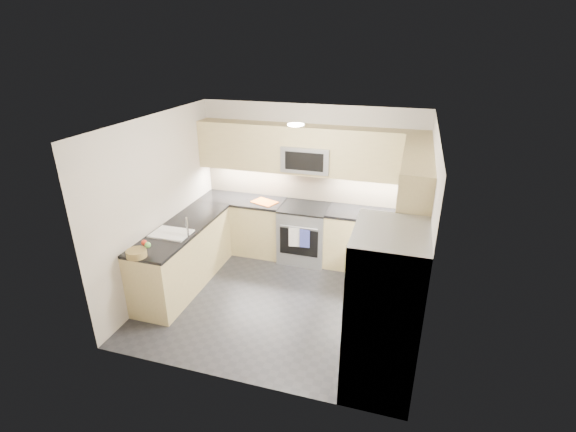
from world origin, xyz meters
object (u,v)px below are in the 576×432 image
at_px(gas_range, 304,233).
at_px(cutting_board, 264,202).
at_px(microwave, 307,158).
at_px(utensil_bowl, 406,216).
at_px(refrigerator, 383,312).
at_px(fruit_basket, 136,253).

xyz_separation_m(gas_range, cutting_board, (-0.67, -0.03, 0.49)).
height_order(microwave, utensil_bowl, microwave).
bearing_deg(microwave, refrigerator, -60.38).
height_order(gas_range, microwave, microwave).
distance_m(refrigerator, fruit_basket, 3.02).
xyz_separation_m(utensil_bowl, fruit_basket, (-3.14, -2.11, -0.03)).
relative_size(microwave, cutting_board, 1.95).
distance_m(cutting_board, fruit_basket, 2.36).
relative_size(utensil_bowl, fruit_basket, 1.03).
distance_m(microwave, refrigerator, 3.04).
distance_m(microwave, utensil_bowl, 1.73).
bearing_deg(refrigerator, fruit_basket, 175.96).
bearing_deg(microwave, utensil_bowl, -8.21).
distance_m(utensil_bowl, cutting_board, 2.25).
relative_size(gas_range, fruit_basket, 3.68).
relative_size(gas_range, utensil_bowl, 3.57).
bearing_deg(gas_range, microwave, 90.00).
bearing_deg(utensil_bowl, microwave, 171.79).
xyz_separation_m(refrigerator, fruit_basket, (-3.02, 0.21, 0.09)).
relative_size(cutting_board, fruit_basket, 1.58).
bearing_deg(fruit_basket, microwave, 56.19).
bearing_deg(cutting_board, fruit_basket, -112.23).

